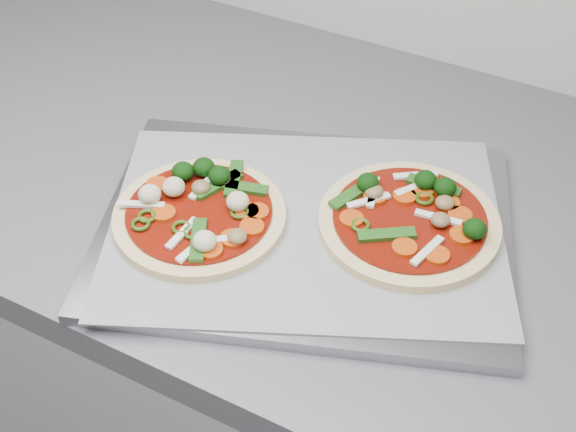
% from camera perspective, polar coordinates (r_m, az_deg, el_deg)
% --- Properties ---
extents(base_cabinet, '(3.60, 0.60, 0.86)m').
position_cam_1_polar(base_cabinet, '(1.25, 2.67, -14.37)').
color(base_cabinet, '#AFAFAD').
rests_on(base_cabinet, ground).
extents(countertop, '(3.60, 0.60, 0.04)m').
position_cam_1_polar(countertop, '(0.91, 3.57, 1.16)').
color(countertop, slate).
rests_on(countertop, base_cabinet).
extents(baking_tray, '(0.50, 0.43, 0.01)m').
position_cam_1_polar(baking_tray, '(0.83, 1.25, -0.90)').
color(baking_tray, gray).
rests_on(baking_tray, countertop).
extents(parchment, '(0.49, 0.43, 0.00)m').
position_cam_1_polar(parchment, '(0.83, 1.26, -0.51)').
color(parchment, gray).
rests_on(parchment, baking_tray).
extents(pizza_left, '(0.25, 0.25, 0.03)m').
position_cam_1_polar(pizza_left, '(0.83, -6.26, 0.36)').
color(pizza_left, beige).
rests_on(pizza_left, parchment).
extents(pizza_right, '(0.26, 0.26, 0.03)m').
position_cam_1_polar(pizza_right, '(0.83, 8.74, -0.13)').
color(pizza_right, beige).
rests_on(pizza_right, parchment).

